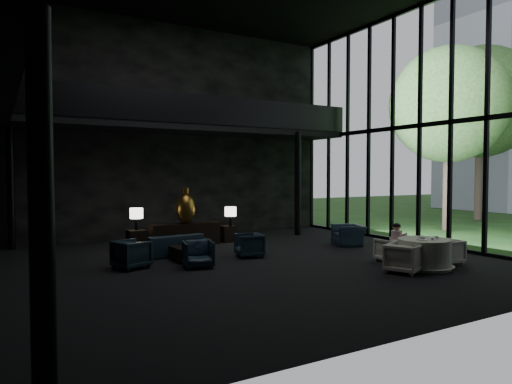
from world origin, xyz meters
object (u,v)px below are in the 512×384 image
table_lamp_right (231,212)px  lounge_armchair_east (249,245)px  coffee_table (189,254)px  dining_chair_north (391,250)px  dining_chair_west (404,257)px  child (397,235)px  table_lamp_left (136,214)px  window_armchair (348,232)px  dining_table (424,256)px  dining_chair_east (446,251)px  console (185,234)px  side_table_right (228,234)px  sofa (172,241)px  side_table_left (137,240)px  bronze_urn (186,208)px  lounge_armchair_west (132,252)px  lounge_armchair_south (198,253)px

table_lamp_right → lounge_armchair_east: bearing=-105.5°
coffee_table → dining_chair_north: size_ratio=1.37×
dining_chair_west → child: child is taller
table_lamp_left → window_armchair: (6.35, -2.72, -0.67)m
dining_table → dining_chair_east: dining_table is taller
dining_table → lounge_armchair_east: bearing=130.4°
child → console: bearing=-54.9°
table_lamp_left → console: bearing=-2.0°
console → child: size_ratio=3.81×
side_table_right → dining_table: (2.30, -6.50, 0.04)m
dining_chair_north → child: (0.03, -0.15, 0.43)m
sofa → dining_chair_north: bearing=137.0°
side_table_left → child: 7.87m
dining_table → dining_chair_west: dining_chair_west is taller
bronze_urn → lounge_armchair_east: size_ratio=1.67×
bronze_urn → sofa: 1.98m
sofa → window_armchair: 5.85m
lounge_armchair_west → dining_chair_east: 8.18m
bronze_urn → window_armchair: size_ratio=1.17×
dining_chair_north → side_table_right: bearing=-69.7°
side_table_left → side_table_right: 3.20m
table_lamp_right → child: (2.30, -5.37, -0.29)m
table_lamp_right → dining_chair_north: table_lamp_right is taller
console → dining_table: (3.90, -6.47, -0.04)m
window_armchair → dining_chair_west: bearing=-1.8°
dining_chair_west → child: 1.36m
lounge_armchair_west → dining_table: lounge_armchair_west is taller
side_table_left → lounge_armchair_east: size_ratio=0.87×
table_lamp_right → dining_chair_north: size_ratio=1.04×
side_table_right → dining_chair_west: 6.76m
sofa → child: size_ratio=3.64×
console → side_table_left: bearing=178.2°
lounge_armchair_east → lounge_armchair_south: size_ratio=0.98×
sofa → dining_chair_west: size_ratio=2.82×
coffee_table → dining_chair_west: 5.62m
bronze_urn → lounge_armchair_west: (-2.48, -2.71, -0.84)m
table_lamp_left → coffee_table: size_ratio=0.79×
side_table_left → dining_chair_west: size_ratio=0.77×
lounge_armchair_west → lounge_armchair_east: 3.33m
bronze_urn → sofa: bearing=-123.4°
side_table_right → lounge_armchair_south: lounge_armchair_south is taller
window_armchair → side_table_right: bearing=-109.1°
sofa → child: (4.90, -3.98, 0.32)m
table_lamp_left → dining_chair_north: (5.47, -5.46, -0.79)m
table_lamp_right → coffee_table: size_ratio=0.76×
table_lamp_left → dining_chair_east: bearing=-44.7°
table_lamp_left → dining_chair_east: size_ratio=1.02×
table_lamp_right → dining_chair_east: bearing=-62.0°
table_lamp_right → coffee_table: (-2.45, -2.37, -0.85)m
lounge_armchair_south → dining_table: dining_table is taller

